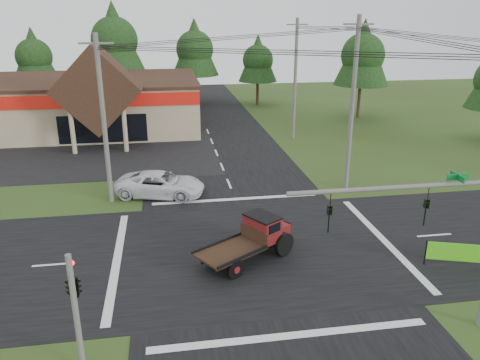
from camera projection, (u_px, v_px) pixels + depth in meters
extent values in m
plane|color=#2F3F16|center=(256.00, 249.00, 24.19)|extent=(120.00, 120.00, 0.00)
cube|color=black|center=(256.00, 249.00, 24.19)|extent=(12.00, 120.00, 0.02)
cube|color=black|center=(256.00, 249.00, 24.19)|extent=(120.00, 12.00, 0.02)
cube|color=black|center=(52.00, 157.00, 39.75)|extent=(28.00, 14.00, 0.02)
cube|color=tan|center=(51.00, 105.00, 48.85)|extent=(30.00, 15.00, 5.00)
cube|color=#311B14|center=(48.00, 80.00, 47.99)|extent=(30.40, 15.40, 0.30)
cube|color=#AA150D|center=(30.00, 103.00, 41.29)|extent=(30.00, 0.12, 1.20)
cube|color=#311B14|center=(97.00, 89.00, 40.91)|extent=(7.78, 4.00, 7.78)
cylinder|color=tan|center=(72.00, 131.00, 40.10)|extent=(0.40, 0.40, 4.00)
cylinder|color=tan|center=(125.00, 129.00, 40.76)|extent=(0.40, 0.40, 4.00)
cube|color=black|center=(103.00, 129.00, 43.09)|extent=(8.00, 0.08, 2.60)
cylinder|color=#595651|center=(402.00, 187.00, 15.73)|extent=(8.00, 0.16, 0.16)
imported|color=black|center=(426.00, 213.00, 16.22)|extent=(0.16, 0.20, 1.00)
imported|color=black|center=(329.00, 219.00, 15.69)|extent=(0.16, 0.20, 1.00)
cube|color=#0C6626|center=(458.00, 177.00, 15.95)|extent=(0.80, 0.04, 0.22)
cylinder|color=#595651|center=(76.00, 314.00, 15.35)|extent=(0.20, 0.20, 4.40)
imported|color=black|center=(72.00, 271.00, 15.04)|extent=(0.53, 2.48, 1.00)
sphere|color=#FF0C0C|center=(72.00, 263.00, 15.11)|extent=(0.18, 0.18, 0.18)
cylinder|color=#595651|center=(104.00, 122.00, 28.67)|extent=(0.30, 0.30, 10.50)
cube|color=#595651|center=(96.00, 43.00, 27.11)|extent=(2.00, 0.12, 0.12)
cylinder|color=#595651|center=(352.00, 106.00, 30.91)|extent=(0.30, 0.30, 11.50)
cube|color=#595651|center=(359.00, 24.00, 29.18)|extent=(2.00, 0.12, 0.12)
cylinder|color=#595651|center=(295.00, 80.00, 43.98)|extent=(0.30, 0.30, 11.20)
cube|color=#595651|center=(297.00, 24.00, 42.30)|extent=(2.00, 0.12, 0.12)
cylinder|color=#332316|center=(39.00, 95.00, 59.66)|extent=(0.36, 0.36, 3.50)
cone|color=black|center=(34.00, 54.00, 57.96)|extent=(5.60, 5.60, 6.60)
sphere|color=black|center=(34.00, 57.00, 58.06)|extent=(4.40, 4.40, 4.40)
cylinder|color=#332316|center=(119.00, 90.00, 60.06)|extent=(0.36, 0.36, 4.55)
cone|color=black|center=(114.00, 37.00, 57.85)|extent=(7.28, 7.28, 8.58)
sphere|color=black|center=(114.00, 40.00, 57.98)|extent=(5.72, 5.72, 5.72)
cylinder|color=#332316|center=(196.00, 90.00, 62.61)|extent=(0.36, 0.36, 3.85)
cone|color=black|center=(195.00, 47.00, 60.74)|extent=(6.16, 6.16, 7.26)
sphere|color=black|center=(195.00, 49.00, 60.85)|extent=(4.84, 4.84, 4.84)
cylinder|color=#332316|center=(257.00, 93.00, 62.07)|extent=(0.36, 0.36, 3.15)
cone|color=black|center=(258.00, 58.00, 60.54)|extent=(5.04, 5.04, 5.94)
sphere|color=black|center=(258.00, 60.00, 60.63)|extent=(3.96, 3.96, 3.96)
cylinder|color=#332316|center=(359.00, 101.00, 54.16)|extent=(0.36, 0.36, 3.85)
cone|color=black|center=(363.00, 52.00, 52.29)|extent=(6.16, 6.16, 7.26)
sphere|color=black|center=(363.00, 55.00, 52.40)|extent=(4.84, 4.84, 4.84)
imported|color=white|center=(160.00, 184.00, 31.11)|extent=(6.31, 4.10, 1.61)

